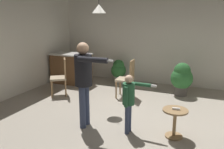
# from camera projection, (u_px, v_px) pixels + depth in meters

# --- Properties ---
(ground) EXTENTS (7.68, 7.68, 0.00)m
(ground) POSITION_uv_depth(u_px,v_px,m) (119.00, 122.00, 4.78)
(ground) COLOR #9E9384
(wall_back) EXTENTS (6.40, 0.10, 2.70)m
(wall_back) POSITION_uv_depth(u_px,v_px,m) (157.00, 41.00, 7.31)
(wall_back) COLOR silver
(wall_back) RESTS_ON ground
(kitchen_counter) EXTENTS (1.26, 0.66, 0.95)m
(kitchen_counter) POSITION_uv_depth(u_px,v_px,m) (71.00, 68.00, 7.47)
(kitchen_counter) COLOR brown
(kitchen_counter) RESTS_ON ground
(side_table_by_couch) EXTENTS (0.44, 0.44, 0.52)m
(side_table_by_couch) POSITION_uv_depth(u_px,v_px,m) (175.00, 120.00, 4.12)
(side_table_by_couch) COLOR #99754C
(side_table_by_couch) RESTS_ON ground
(person_adult) EXTENTS (0.82, 0.47, 1.63)m
(person_adult) POSITION_uv_depth(u_px,v_px,m) (84.00, 76.00, 4.38)
(person_adult) COLOR #384260
(person_adult) RESTS_ON ground
(person_child) EXTENTS (0.58, 0.32, 1.09)m
(person_child) POSITION_uv_depth(u_px,v_px,m) (129.00, 98.00, 4.20)
(person_child) COLOR #384260
(person_child) RESTS_ON ground
(dining_chair_by_counter) EXTENTS (0.59, 0.59, 1.00)m
(dining_chair_by_counter) POSITION_uv_depth(u_px,v_px,m) (61.00, 75.00, 6.30)
(dining_chair_by_counter) COLOR #99754C
(dining_chair_by_counter) RESTS_ON ground
(dining_chair_near_wall) EXTENTS (0.45, 0.45, 1.00)m
(dining_chair_near_wall) POSITION_uv_depth(u_px,v_px,m) (128.00, 77.00, 6.12)
(dining_chair_near_wall) COLOR #99754C
(dining_chair_near_wall) RESTS_ON ground
(potted_plant_corner) EXTENTS (0.58, 0.58, 0.89)m
(potted_plant_corner) POSITION_uv_depth(u_px,v_px,m) (182.00, 78.00, 6.29)
(potted_plant_corner) COLOR #4C4742
(potted_plant_corner) RESTS_ON ground
(potted_plant_by_wall) EXTENTS (0.48, 0.48, 0.74)m
(potted_plant_by_wall) POSITION_uv_depth(u_px,v_px,m) (118.00, 70.00, 7.58)
(potted_plant_by_wall) COLOR #B7B2AD
(potted_plant_by_wall) RESTS_ON ground
(spare_remote_on_table) EXTENTS (0.13, 0.05, 0.04)m
(spare_remote_on_table) POSITION_uv_depth(u_px,v_px,m) (176.00, 109.00, 4.06)
(spare_remote_on_table) COLOR white
(spare_remote_on_table) RESTS_ON side_table_by_couch
(ceiling_light_pendant) EXTENTS (0.32, 0.32, 0.55)m
(ceiling_light_pendant) POSITION_uv_depth(u_px,v_px,m) (99.00, 9.00, 5.28)
(ceiling_light_pendant) COLOR silver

